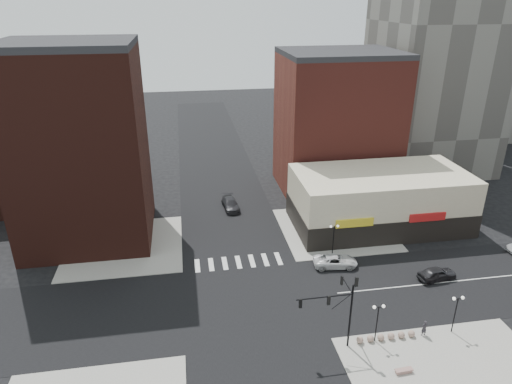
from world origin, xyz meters
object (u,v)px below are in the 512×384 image
object	(u,v)px
street_lamp_ne	(334,232)
dark_sedan_east	(437,274)
street_lamp_se_a	(378,314)
white_suv	(335,261)
stone_bench	(404,371)
pedestrian	(424,328)
dark_sedan_north	(231,204)
street_lamp_se_b	(457,305)
traffic_signal	(340,302)

from	to	relation	value
street_lamp_ne	dark_sedan_east	xyz separation A→B (m)	(10.31, -7.26, -2.51)
street_lamp_se_a	dark_sedan_east	distance (m)	14.51
white_suv	stone_bench	bearing A→B (deg)	-172.01
white_suv	pedestrian	bearing A→B (deg)	-154.84
dark_sedan_east	dark_sedan_north	xyz separation A→B (m)	(-21.62, 23.02, 0.01)
street_lamp_se_a	street_lamp_ne	distance (m)	16.03
dark_sedan_north	pedestrian	world-z (taller)	pedestrian
white_suv	stone_bench	world-z (taller)	white_suv
white_suv	pedestrian	world-z (taller)	pedestrian
street_lamp_ne	white_suv	bearing A→B (deg)	-100.65
street_lamp_se_b	dark_sedan_east	size ratio (longest dim) A/B	0.91
street_lamp_se_b	street_lamp_ne	size ratio (longest dim) A/B	1.00
dark_sedan_east	traffic_signal	bearing A→B (deg)	112.05
street_lamp_se_a	stone_bench	xyz separation A→B (m)	(0.92, -4.22, -2.97)
stone_bench	dark_sedan_east	bearing A→B (deg)	47.98
street_lamp_se_a	street_lamp_ne	bearing A→B (deg)	86.42
street_lamp_se_a	dark_sedan_north	size ratio (longest dim) A/B	0.77
white_suv	dark_sedan_east	size ratio (longest dim) A/B	1.17
street_lamp_se_b	street_lamp_se_a	bearing A→B (deg)	180.00
street_lamp_ne	pedestrian	world-z (taller)	street_lamp_ne
dark_sedan_east	pedestrian	xyz separation A→B (m)	(-6.33, -8.74, 0.19)
street_lamp_ne	pedestrian	size ratio (longest dim) A/B	2.45
street_lamp_se_b	stone_bench	distance (m)	8.76
stone_bench	pedestrian	bearing A→B (deg)	42.77
traffic_signal	white_suv	world-z (taller)	traffic_signal
white_suv	pedestrian	size ratio (longest dim) A/B	3.15
white_suv	dark_sedan_east	bearing A→B (deg)	-106.54
street_lamp_ne	white_suv	world-z (taller)	street_lamp_ne
traffic_signal	dark_sedan_north	distance (m)	32.54
street_lamp_ne	dark_sedan_north	size ratio (longest dim) A/B	0.77
pedestrian	white_suv	bearing A→B (deg)	-82.32
dark_sedan_north	stone_bench	xyz separation A→B (m)	(11.23, -35.99, -0.46)
street_lamp_se_a	pedestrian	xyz separation A→B (m)	(4.98, 0.00, -2.32)
pedestrian	stone_bench	world-z (taller)	pedestrian
street_lamp_se_b	white_suv	world-z (taller)	street_lamp_se_b
street_lamp_ne	dark_sedan_north	bearing A→B (deg)	125.65
pedestrian	traffic_signal	bearing A→B (deg)	-11.95
traffic_signal	dark_sedan_east	world-z (taller)	traffic_signal
pedestrian	stone_bench	xyz separation A→B (m)	(-4.06, -4.22, -0.65)
stone_bench	traffic_signal	bearing A→B (deg)	133.58
stone_bench	white_suv	bearing A→B (deg)	88.05
stone_bench	street_lamp_ne	bearing A→B (deg)	86.47
pedestrian	dark_sedan_north	bearing A→B (deg)	-75.13
street_lamp_se_b	dark_sedan_east	distance (m)	9.68
white_suv	dark_sedan_north	bearing A→B (deg)	37.08
traffic_signal	stone_bench	distance (m)	7.92
dark_sedan_north	stone_bench	size ratio (longest dim) A/B	3.30
pedestrian	street_lamp_ne	bearing A→B (deg)	-86.86
street_lamp_se_a	dark_sedan_north	bearing A→B (deg)	107.98
street_lamp_ne	stone_bench	xyz separation A→B (m)	(-0.08, -20.22, -2.97)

